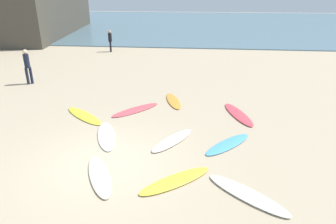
# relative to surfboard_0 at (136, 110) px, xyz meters

# --- Properties ---
(ground_plane) EXTENTS (120.00, 120.00, 0.00)m
(ground_plane) POSITION_rel_surfboard_0_xyz_m (-0.03, -4.13, -0.03)
(ground_plane) COLOR tan
(ocean_water) EXTENTS (120.00, 40.00, 0.08)m
(ocean_water) POSITION_rel_surfboard_0_xyz_m (-0.03, 34.02, 0.01)
(ocean_water) COLOR slate
(ocean_water) RESTS_ON ground_plane
(surfboard_0) EXTENTS (1.97, 2.10, 0.06)m
(surfboard_0) POSITION_rel_surfboard_0_xyz_m (0.00, 0.00, 0.00)
(surfboard_0) COLOR #E54F59
(surfboard_0) RESTS_ON ground_plane
(surfboard_1) EXTENTS (2.03, 1.81, 0.07)m
(surfboard_1) POSITION_rel_surfboard_0_xyz_m (2.07, -4.79, 0.01)
(surfboard_1) COLOR yellow
(surfboard_1) RESTS_ON ground_plane
(surfboard_2) EXTENTS (1.54, 2.03, 0.09)m
(surfboard_2) POSITION_rel_surfboard_0_xyz_m (1.79, -2.55, 0.01)
(surfboard_2) COLOR silver
(surfboard_2) RESTS_ON ground_plane
(surfboard_3) EXTENTS (1.79, 1.92, 0.06)m
(surfboard_3) POSITION_rel_surfboard_0_xyz_m (3.60, -2.61, 0.00)
(surfboard_3) COLOR #4DA2D2
(surfboard_3) RESTS_ON ground_plane
(surfboard_4) EXTENTS (1.08, 2.16, 0.07)m
(surfboard_4) POSITION_rel_surfboard_0_xyz_m (1.47, 1.22, 0.01)
(surfboard_4) COLOR orange
(surfboard_4) RESTS_ON ground_plane
(surfboard_5) EXTENTS (2.09, 1.85, 0.09)m
(surfboard_5) POSITION_rel_surfboard_0_xyz_m (3.87, -5.19, 0.01)
(surfboard_5) COLOR white
(surfboard_5) RESTS_ON ground_plane
(surfboard_6) EXTENTS (1.42, 2.11, 0.09)m
(surfboard_6) POSITION_rel_surfboard_0_xyz_m (0.01, -4.80, 0.01)
(surfboard_6) COLOR #F3EDC5
(surfboard_6) RESTS_ON ground_plane
(surfboard_7) EXTENTS (1.33, 2.30, 0.07)m
(surfboard_7) POSITION_rel_surfboard_0_xyz_m (-0.51, -2.45, 0.00)
(surfboard_7) COLOR silver
(surfboard_7) RESTS_ON ground_plane
(surfboard_8) EXTENTS (1.28, 2.49, 0.08)m
(surfboard_8) POSITION_rel_surfboard_0_xyz_m (4.20, -0.04, 0.01)
(surfboard_8) COLOR #DF4551
(surfboard_8) RESTS_ON ground_plane
(surfboard_9) EXTENTS (2.21, 2.01, 0.06)m
(surfboard_9) POSITION_rel_surfboard_0_xyz_m (-1.92, -0.83, 0.00)
(surfboard_9) COLOR yellow
(surfboard_9) RESTS_ON ground_plane
(beachgoer_near) EXTENTS (0.36, 0.36, 1.67)m
(beachgoer_near) POSITION_rel_surfboard_0_xyz_m (-4.55, 12.10, 0.90)
(beachgoer_near) COLOR black
(beachgoer_near) RESTS_ON ground_plane
(beachgoer_mid) EXTENTS (0.40, 0.40, 1.83)m
(beachgoer_mid) POSITION_rel_surfboard_0_xyz_m (-6.36, 3.12, 1.00)
(beachgoer_mid) COLOR #191E33
(beachgoer_mid) RESTS_ON ground_plane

